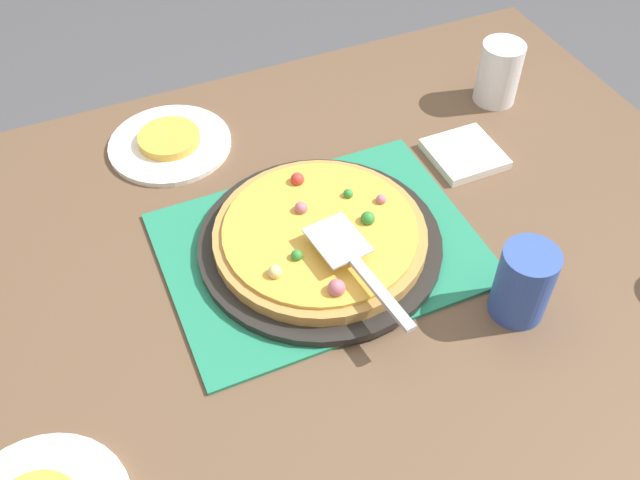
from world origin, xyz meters
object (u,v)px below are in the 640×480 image
at_px(cup_near, 524,283).
at_px(pizza_server, 355,261).
at_px(pizza_pan, 320,243).
at_px(cup_far, 499,73).
at_px(served_slice_left, 169,138).
at_px(pizza, 320,234).
at_px(plate_near_left, 170,144).
at_px(napkin_stack, 464,154).

distance_m(cup_near, pizza_server, 0.24).
bearing_deg(pizza_pan, cup_far, -154.41).
bearing_deg(served_slice_left, pizza_pan, 113.90).
distance_m(pizza_pan, cup_far, 0.52).
bearing_deg(cup_far, pizza, 25.64).
relative_size(pizza_pan, plate_near_left, 1.73).
relative_size(cup_far, napkin_stack, 1.00).
distance_m(cup_near, cup_far, 0.51).
distance_m(pizza_pan, pizza, 0.02).
height_order(pizza_pan, napkin_stack, pizza_pan).
height_order(pizza_pan, plate_near_left, pizza_pan).
xyz_separation_m(cup_near, pizza_server, (0.20, -0.12, 0.01)).
bearing_deg(served_slice_left, napkin_stack, 153.09).
distance_m(cup_near, napkin_stack, 0.34).
xyz_separation_m(pizza_pan, pizza, (-0.00, 0.00, 0.02)).
distance_m(pizza, served_slice_left, 0.37).
bearing_deg(pizza_pan, pizza, 97.02).
relative_size(cup_near, napkin_stack, 1.00).
distance_m(pizza_server, napkin_stack, 0.37).
xyz_separation_m(pizza, cup_near, (-0.21, 0.22, 0.03)).
xyz_separation_m(served_slice_left, napkin_stack, (-0.47, 0.24, -0.01)).
xyz_separation_m(pizza, cup_far, (-0.46, -0.22, 0.03)).
bearing_deg(pizza, cup_near, 133.97).
distance_m(pizza, pizza_server, 0.10).
bearing_deg(served_slice_left, cup_far, 169.55).
bearing_deg(pizza, pizza_server, 97.10).
height_order(plate_near_left, napkin_stack, napkin_stack).
height_order(pizza, pizza_server, pizza_server).
bearing_deg(pizza_pan, pizza_server, 97.10).
distance_m(plate_near_left, napkin_stack, 0.53).
height_order(served_slice_left, napkin_stack, served_slice_left).
bearing_deg(plate_near_left, cup_far, 169.55).
bearing_deg(pizza, cup_far, -154.36).
bearing_deg(plate_near_left, pizza_server, 110.39).
bearing_deg(cup_far, pizza_server, 35.22).
bearing_deg(cup_near, napkin_stack, -108.81).
height_order(pizza_pan, cup_near, cup_near).
height_order(pizza_pan, pizza, pizza).
height_order(plate_near_left, cup_near, cup_near).
bearing_deg(served_slice_left, cup_near, 123.02).
bearing_deg(served_slice_left, plate_near_left, 0.00).
bearing_deg(cup_near, pizza_server, -31.76).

